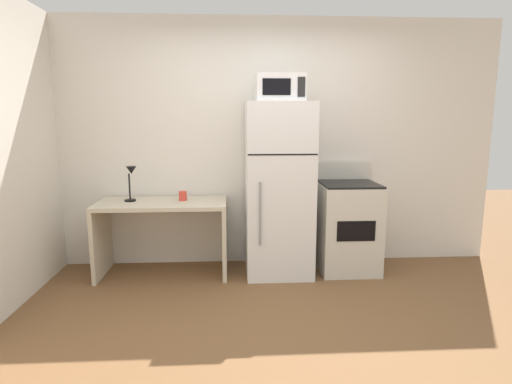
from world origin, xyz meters
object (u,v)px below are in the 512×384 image
at_px(desk, 163,223).
at_px(oven_range, 347,226).
at_px(refrigerator, 279,190).
at_px(microwave, 280,88).
at_px(coffee_mug, 183,196).
at_px(desk_lamp, 131,178).

xyz_separation_m(desk, oven_range, (1.89, 0.01, -0.07)).
distance_m(refrigerator, microwave, 0.99).
height_order(coffee_mug, refrigerator, refrigerator).
height_order(desk_lamp, microwave, microwave).
bearing_deg(oven_range, refrigerator, -178.03).
distance_m(refrigerator, oven_range, 0.83).
bearing_deg(desk_lamp, coffee_mug, 2.50).
relative_size(coffee_mug, microwave, 0.21).
xyz_separation_m(desk, coffee_mug, (0.20, 0.04, 0.26)).
height_order(coffee_mug, microwave, microwave).
distance_m(microwave, oven_range, 1.57).
xyz_separation_m(desk, microwave, (1.17, -0.04, 1.32)).
height_order(desk, oven_range, oven_range).
distance_m(desk, desk_lamp, 0.55).
xyz_separation_m(coffee_mug, refrigerator, (0.97, -0.06, 0.06)).
relative_size(coffee_mug, oven_range, 0.09).
relative_size(microwave, oven_range, 0.42).
height_order(refrigerator, oven_range, refrigerator).
relative_size(coffee_mug, refrigerator, 0.06).
bearing_deg(refrigerator, desk, 179.26).
bearing_deg(coffee_mug, desk, -167.53).
relative_size(desk, microwave, 2.78).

